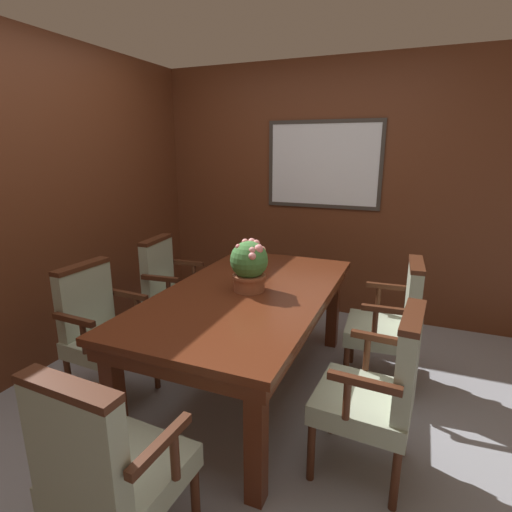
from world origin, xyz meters
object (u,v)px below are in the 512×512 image
chair_right_near (379,388)px  chair_right_far (392,319)px  dining_table (248,303)px  chair_head_near (107,466)px  chair_left_near (101,327)px  chair_left_far (171,287)px  potted_plant (249,265)px

chair_right_near → chair_right_far: size_ratio=1.00×
chair_right_near → dining_table: bearing=-112.8°
chair_head_near → chair_right_near: 1.27m
chair_head_near → chair_right_far: (0.89, 1.81, 0.00)m
chair_right_near → chair_left_near: same height
chair_head_near → chair_left_far: bearing=-59.8°
chair_right_near → potted_plant: potted_plant is taller
chair_left_far → potted_plant: (0.91, -0.40, 0.41)m
chair_head_near → chair_left_near: size_ratio=1.00×
potted_plant → dining_table: bearing=-123.5°
dining_table → potted_plant: 0.27m
chair_right_far → chair_left_near: (-1.78, -0.88, 0.00)m
chair_right_near → potted_plant: (-0.90, 0.46, 0.41)m
chair_head_near → chair_left_far: (-0.91, 1.78, 0.00)m
chair_right_near → chair_left_far: same height
dining_table → chair_left_near: bearing=-154.0°
chair_right_near → potted_plant: 1.09m
dining_table → chair_head_near: size_ratio=2.09×
chair_head_near → chair_right_near: size_ratio=1.00×
chair_right_far → chair_head_near: bearing=-29.5°
dining_table → chair_head_near: 1.37m
chair_right_near → potted_plant: bearing=-113.8°
dining_table → chair_head_near: bearing=-89.3°
chair_right_far → chair_left_near: same height
dining_table → chair_right_far: (0.90, 0.45, -0.14)m
chair_right_near → chair_right_far: 0.90m
chair_right_far → potted_plant: 1.08m
chair_right_far → chair_left_near: bearing=-67.2°
potted_plant → chair_left_far: bearing=155.9°
dining_table → potted_plant: size_ratio=5.55×
chair_head_near → chair_left_far: size_ratio=1.00×
dining_table → potted_plant: potted_plant is taller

